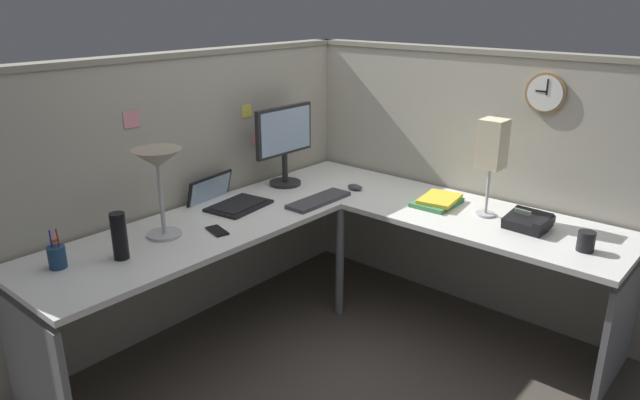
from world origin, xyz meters
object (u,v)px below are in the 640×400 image
office_phone (529,222)px  coffee_mug (586,241)px  cell_phone (217,231)px  computer_mouse (355,187)px  keyboard (319,200)px  pen_cup (57,257)px  wall_clock (546,93)px  book_stack (438,201)px  monitor (285,139)px  laptop (226,200)px  desk_lamp_dome (158,166)px  desk_lamp_paper (492,147)px  thermos_flask (119,236)px

office_phone → coffee_mug: (-0.09, -0.31, 0.01)m
cell_phone → computer_mouse: bearing=7.7°
keyboard → pen_cup: bearing=167.9°
wall_clock → book_stack: bearing=127.2°
keyboard → cell_phone: 0.69m
coffee_mug → monitor: bearing=95.9°
laptop → book_stack: size_ratio=1.40×
book_stack → wall_clock: 0.82m
computer_mouse → cell_phone: (-1.00, 0.12, -0.01)m
coffee_mug → computer_mouse: bearing=89.1°
computer_mouse → book_stack: size_ratio=0.35×
book_stack → cell_phone: bearing=149.5°
computer_mouse → wall_clock: size_ratio=0.47×
desk_lamp_dome → desk_lamp_paper: bearing=-39.5°
office_phone → desk_lamp_paper: bearing=80.0°
cell_phone → laptop: bearing=57.6°
computer_mouse → office_phone: (0.07, -1.07, 0.02)m
pen_cup → wall_clock: (2.14, -1.27, 0.59)m
thermos_flask → desk_lamp_paper: size_ratio=0.42×
computer_mouse → pen_cup: pen_cup is taller
desk_lamp_dome → book_stack: size_ratio=1.48×
desk_lamp_dome → office_phone: size_ratio=2.07×
keyboard → desk_lamp_dome: size_ratio=0.97×
desk_lamp_dome → book_stack: 1.56m
computer_mouse → keyboard: bearing=176.1°
pen_cup → coffee_mug: bearing=-45.1°
desk_lamp_dome → pen_cup: bearing=174.4°
laptop → pen_cup: 1.03m
monitor → coffee_mug: monitor is taller
laptop → thermos_flask: size_ratio=1.92×
monitor → cell_phone: size_ratio=3.47×
keyboard → desk_lamp_paper: (0.43, -0.83, 0.37)m
monitor → thermos_flask: monitor is taller
pen_cup → desk_lamp_paper: desk_lamp_paper is taller
monitor → keyboard: (-0.11, -0.38, -0.28)m
laptop → office_phone: (0.76, -1.47, 0.01)m
pen_cup → wall_clock: bearing=-30.8°
desk_lamp_dome → coffee_mug: desk_lamp_dome is taller
office_phone → coffee_mug: bearing=-106.5°
desk_lamp_paper → book_stack: bearing=93.8°
desk_lamp_dome → pen_cup: desk_lamp_dome is taller
thermos_flask → coffee_mug: size_ratio=2.29×
desk_lamp_paper → coffee_mug: desk_lamp_paper is taller
laptop → wall_clock: wall_clock is taller
cell_phone → coffee_mug: coffee_mug is taller
cell_phone → coffee_mug: (0.98, -1.49, 0.04)m
thermos_flask → laptop: bearing=14.3°
computer_mouse → cell_phone: computer_mouse is taller
pen_cup → book_stack: bearing=-25.1°
monitor → laptop: bearing=179.5°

